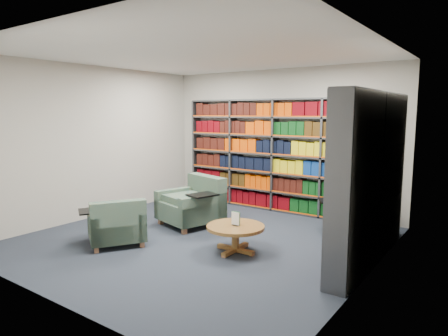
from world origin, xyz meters
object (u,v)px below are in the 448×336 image
Objects in this scene: chair_teal_left at (195,205)px; chair_green_right at (352,214)px; chair_teal_front at (117,226)px; coffee_table at (235,231)px.

chair_green_right is (2.40, 1.14, -0.04)m from chair_teal_left.
chair_teal_left is 1.08× the size of chair_green_right.
chair_teal_front reaches higher than coffee_table.
chair_teal_left reaches higher than chair_green_right.
chair_teal_left reaches higher than coffee_table.
chair_green_right is at bearing 45.47° from chair_teal_front.
chair_teal_left is 1.55m from chair_teal_front.
coffee_table is at bearing -118.17° from chair_green_right.
chair_teal_left is 1.47× the size of coffee_table.
coffee_table is at bearing -29.16° from chair_teal_left.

